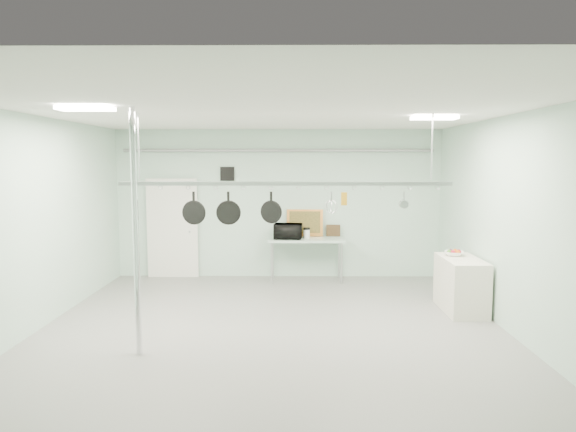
{
  "coord_description": "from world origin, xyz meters",
  "views": [
    {
      "loc": [
        0.32,
        -7.09,
        2.52
      ],
      "look_at": [
        0.24,
        1.0,
        1.66
      ],
      "focal_mm": 32.0,
      "sensor_mm": 36.0,
      "label": 1
    }
  ],
  "objects_px": {
    "microwave": "(288,231)",
    "fruit_bowl": "(454,254)",
    "pot_rack": "(285,182)",
    "skillet_right": "(271,207)",
    "skillet_left": "(194,207)",
    "coffee_canister": "(307,234)",
    "chrome_pole": "(136,233)",
    "prep_table": "(306,242)",
    "skillet_mid": "(228,208)",
    "side_cabinet": "(461,285)"
  },
  "relations": [
    {
      "from": "microwave",
      "to": "fruit_bowl",
      "type": "distance_m",
      "value": 3.44
    },
    {
      "from": "pot_rack",
      "to": "skillet_right",
      "type": "bearing_deg",
      "value": 180.0
    },
    {
      "from": "skillet_left",
      "to": "skillet_right",
      "type": "distance_m",
      "value": 1.12
    },
    {
      "from": "coffee_canister",
      "to": "chrome_pole",
      "type": "bearing_deg",
      "value": -118.85
    },
    {
      "from": "chrome_pole",
      "to": "skillet_right",
      "type": "relative_size",
      "value": 7.23
    },
    {
      "from": "fruit_bowl",
      "to": "prep_table",
      "type": "bearing_deg",
      "value": 141.82
    },
    {
      "from": "microwave",
      "to": "skillet_mid",
      "type": "relative_size",
      "value": 1.18
    },
    {
      "from": "prep_table",
      "to": "fruit_bowl",
      "type": "distance_m",
      "value": 3.17
    },
    {
      "from": "microwave",
      "to": "coffee_canister",
      "type": "xyz_separation_m",
      "value": [
        0.39,
        0.06,
        -0.07
      ]
    },
    {
      "from": "prep_table",
      "to": "pot_rack",
      "type": "height_order",
      "value": "pot_rack"
    },
    {
      "from": "prep_table",
      "to": "pot_rack",
      "type": "relative_size",
      "value": 0.33
    },
    {
      "from": "prep_table",
      "to": "microwave",
      "type": "distance_m",
      "value": 0.45
    },
    {
      "from": "side_cabinet",
      "to": "skillet_mid",
      "type": "distance_m",
      "value": 4.17
    },
    {
      "from": "microwave",
      "to": "prep_table",
      "type": "bearing_deg",
      "value": -163.35
    },
    {
      "from": "fruit_bowl",
      "to": "skillet_right",
      "type": "height_order",
      "value": "skillet_right"
    },
    {
      "from": "coffee_canister",
      "to": "skillet_mid",
      "type": "distance_m",
      "value": 3.61
    },
    {
      "from": "microwave",
      "to": "side_cabinet",
      "type": "bearing_deg",
      "value": 149.83
    },
    {
      "from": "skillet_mid",
      "to": "pot_rack",
      "type": "bearing_deg",
      "value": -3.59
    },
    {
      "from": "microwave",
      "to": "coffee_canister",
      "type": "relative_size",
      "value": 3.08
    },
    {
      "from": "fruit_bowl",
      "to": "skillet_right",
      "type": "relative_size",
      "value": 0.73
    },
    {
      "from": "coffee_canister",
      "to": "side_cabinet",
      "type": "bearing_deg",
      "value": -40.65
    },
    {
      "from": "skillet_left",
      "to": "coffee_canister",
      "type": "bearing_deg",
      "value": 70.66
    },
    {
      "from": "prep_table",
      "to": "side_cabinet",
      "type": "height_order",
      "value": "prep_table"
    },
    {
      "from": "pot_rack",
      "to": "skillet_mid",
      "type": "xyz_separation_m",
      "value": [
        -0.82,
        0.0,
        -0.39
      ]
    },
    {
      "from": "coffee_canister",
      "to": "skillet_left",
      "type": "height_order",
      "value": "skillet_left"
    },
    {
      "from": "side_cabinet",
      "to": "skillet_right",
      "type": "distance_m",
      "value": 3.62
    },
    {
      "from": "prep_table",
      "to": "fruit_bowl",
      "type": "bearing_deg",
      "value": -38.18
    },
    {
      "from": "prep_table",
      "to": "skillet_mid",
      "type": "bearing_deg",
      "value": -110.29
    },
    {
      "from": "microwave",
      "to": "fruit_bowl",
      "type": "relative_size",
      "value": 1.77
    },
    {
      "from": "skillet_mid",
      "to": "chrome_pole",
      "type": "bearing_deg",
      "value": -143.8
    },
    {
      "from": "chrome_pole",
      "to": "skillet_mid",
      "type": "distance_m",
      "value": 1.43
    },
    {
      "from": "chrome_pole",
      "to": "skillet_right",
      "type": "xyz_separation_m",
      "value": [
        1.7,
        0.9,
        0.26
      ]
    },
    {
      "from": "prep_table",
      "to": "skillet_right",
      "type": "xyz_separation_m",
      "value": [
        -0.6,
        -3.3,
        1.03
      ]
    },
    {
      "from": "coffee_canister",
      "to": "skillet_right",
      "type": "xyz_separation_m",
      "value": [
        -0.61,
        -3.29,
        0.87
      ]
    },
    {
      "from": "side_cabinet",
      "to": "skillet_left",
      "type": "height_order",
      "value": "skillet_left"
    },
    {
      "from": "side_cabinet",
      "to": "coffee_canister",
      "type": "bearing_deg",
      "value": 139.35
    },
    {
      "from": "side_cabinet",
      "to": "microwave",
      "type": "height_order",
      "value": "microwave"
    },
    {
      "from": "fruit_bowl",
      "to": "skillet_mid",
      "type": "bearing_deg",
      "value": -160.16
    },
    {
      "from": "pot_rack",
      "to": "microwave",
      "type": "relative_size",
      "value": 8.39
    },
    {
      "from": "microwave",
      "to": "chrome_pole",
      "type": "bearing_deg",
      "value": 70.85
    },
    {
      "from": "coffee_canister",
      "to": "skillet_left",
      "type": "bearing_deg",
      "value": -117.76
    },
    {
      "from": "prep_table",
      "to": "chrome_pole",
      "type": "bearing_deg",
      "value": -118.71
    },
    {
      "from": "skillet_left",
      "to": "skillet_right",
      "type": "xyz_separation_m",
      "value": [
        1.12,
        0.0,
        0.01
      ]
    },
    {
      "from": "chrome_pole",
      "to": "fruit_bowl",
      "type": "bearing_deg",
      "value": 25.05
    },
    {
      "from": "prep_table",
      "to": "fruit_bowl",
      "type": "relative_size",
      "value": 4.95
    },
    {
      "from": "microwave",
      "to": "coffee_canister",
      "type": "bearing_deg",
      "value": -165.63
    },
    {
      "from": "chrome_pole",
      "to": "fruit_bowl",
      "type": "distance_m",
      "value": 5.33
    },
    {
      "from": "coffee_canister",
      "to": "skillet_left",
      "type": "relative_size",
      "value": 0.4
    },
    {
      "from": "fruit_bowl",
      "to": "skillet_mid",
      "type": "distance_m",
      "value": 4.05
    },
    {
      "from": "chrome_pole",
      "to": "pot_rack",
      "type": "bearing_deg",
      "value": 25.35
    }
  ]
}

